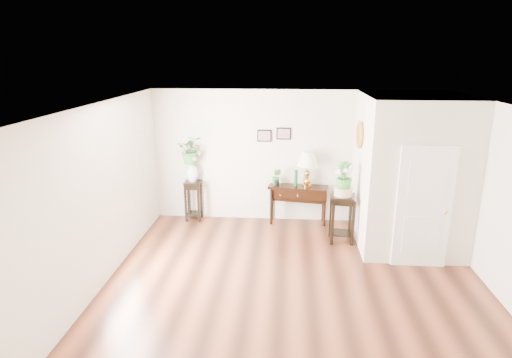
# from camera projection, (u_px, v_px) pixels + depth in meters

# --- Properties ---
(floor) EXTENTS (6.00, 5.50, 0.02)m
(floor) POSITION_uv_depth(u_px,v_px,m) (295.00, 284.00, 6.76)
(floor) COLOR brown
(floor) RESTS_ON ground
(ceiling) EXTENTS (6.00, 5.50, 0.02)m
(ceiling) POSITION_uv_depth(u_px,v_px,m) (300.00, 106.00, 5.97)
(ceiling) COLOR white
(ceiling) RESTS_ON ground
(wall_back) EXTENTS (6.00, 0.02, 2.80)m
(wall_back) POSITION_uv_depth(u_px,v_px,m) (295.00, 157.00, 8.99)
(wall_back) COLOR beige
(wall_back) RESTS_ON ground
(wall_front) EXTENTS (6.00, 0.02, 2.80)m
(wall_front) POSITION_uv_depth(u_px,v_px,m) (303.00, 304.00, 3.73)
(wall_front) COLOR beige
(wall_front) RESTS_ON ground
(wall_left) EXTENTS (0.02, 5.50, 2.80)m
(wall_left) POSITION_uv_depth(u_px,v_px,m) (102.00, 195.00, 6.58)
(wall_left) COLOR beige
(wall_left) RESTS_ON ground
(wall_right) EXTENTS (0.02, 5.50, 2.80)m
(wall_right) POSITION_uv_depth(u_px,v_px,m) (507.00, 205.00, 6.15)
(wall_right) COLOR beige
(wall_right) RESTS_ON ground
(partition) EXTENTS (1.80, 1.95, 2.80)m
(partition) POSITION_uv_depth(u_px,v_px,m) (409.00, 171.00, 7.91)
(partition) COLOR beige
(partition) RESTS_ON floor
(door) EXTENTS (0.90, 0.05, 2.10)m
(door) POSITION_uv_depth(u_px,v_px,m) (424.00, 208.00, 7.05)
(door) COLOR white
(door) RESTS_ON floor
(art_print_left) EXTENTS (0.30, 0.02, 0.25)m
(art_print_left) POSITION_uv_depth(u_px,v_px,m) (264.00, 136.00, 8.89)
(art_print_left) COLOR black
(art_print_left) RESTS_ON wall_back
(art_print_right) EXTENTS (0.30, 0.02, 0.25)m
(art_print_right) POSITION_uv_depth(u_px,v_px,m) (284.00, 134.00, 8.85)
(art_print_right) COLOR black
(art_print_right) RESTS_ON wall_back
(wall_ornament) EXTENTS (0.07, 0.51, 0.51)m
(wall_ornament) POSITION_uv_depth(u_px,v_px,m) (359.00, 135.00, 7.91)
(wall_ornament) COLOR orange
(wall_ornament) RESTS_ON partition
(console_table) EXTENTS (1.28, 0.60, 0.82)m
(console_table) POSITION_uv_depth(u_px,v_px,m) (298.00, 204.00, 9.10)
(console_table) COLOR black
(console_table) RESTS_ON floor
(table_lamp) EXTENTS (0.53, 0.53, 0.75)m
(table_lamp) POSITION_uv_depth(u_px,v_px,m) (307.00, 170.00, 8.87)
(table_lamp) COLOR #C38C3B
(table_lamp) RESTS_ON console_table
(green_vase) EXTENTS (0.09, 0.09, 0.35)m
(green_vase) POSITION_uv_depth(u_px,v_px,m) (296.00, 178.00, 8.93)
(green_vase) COLOR #17461F
(green_vase) RESTS_ON console_table
(potted_plant) EXTENTS (0.23, 0.20, 0.35)m
(potted_plant) POSITION_uv_depth(u_px,v_px,m) (276.00, 177.00, 8.96)
(potted_plant) COLOR #337E30
(potted_plant) RESTS_ON console_table
(plant_stand_a) EXTENTS (0.34, 0.34, 0.87)m
(plant_stand_a) POSITION_uv_depth(u_px,v_px,m) (194.00, 201.00, 9.25)
(plant_stand_a) COLOR black
(plant_stand_a) RESTS_ON floor
(porcelain_vase) EXTENTS (0.32, 0.32, 0.44)m
(porcelain_vase) POSITION_uv_depth(u_px,v_px,m) (192.00, 171.00, 9.06)
(porcelain_vase) COLOR silver
(porcelain_vase) RESTS_ON plant_stand_a
(lily_arrangement) EXTENTS (0.60, 0.54, 0.60)m
(lily_arrangement) POSITION_uv_depth(u_px,v_px,m) (191.00, 149.00, 8.93)
(lily_arrangement) COLOR #337E30
(lily_arrangement) RESTS_ON porcelain_vase
(plant_stand_b) EXTENTS (0.50, 0.50, 0.93)m
(plant_stand_b) POSITION_uv_depth(u_px,v_px,m) (342.00, 218.00, 8.18)
(plant_stand_b) COLOR black
(plant_stand_b) RESTS_ON floor
(ceramic_bowl) EXTENTS (0.37, 0.37, 0.15)m
(ceramic_bowl) POSITION_uv_depth(u_px,v_px,m) (343.00, 191.00, 8.03)
(ceramic_bowl) COLOR beige
(ceramic_bowl) RESTS_ON plant_stand_b
(narcissus) EXTENTS (0.31, 0.31, 0.53)m
(narcissus) POSITION_uv_depth(u_px,v_px,m) (344.00, 176.00, 7.94)
(narcissus) COLOR #337E30
(narcissus) RESTS_ON ceramic_bowl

